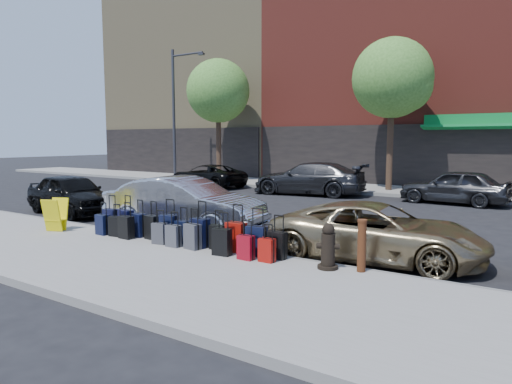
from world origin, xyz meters
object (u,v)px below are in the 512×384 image
Objects in this scene: tree_center at (395,80)px; car_near_1 at (185,204)px; car_far_2 at (454,187)px; streetlight at (176,106)px; car_far_1 at (309,178)px; car_far_0 at (207,176)px; display_rack at (56,215)px; suitcase_front_5 at (182,232)px; tree_left at (220,93)px; bollard at (362,245)px; car_near_2 at (377,232)px; car_near_0 at (72,194)px; fire_hydrant at (328,248)px.

tree_center reaches higher than car_near_1.
tree_center is 1.75× the size of car_far_2.
streetlight is 11.26m from car_far_1.
car_far_0 is at bearing -84.08° from car_far_2.
display_rack is 12.28m from car_far_1.
car_far_2 reaches higher than suitcase_front_5.
tree_left is 20.64m from bollard.
car_near_2 is 1.08× the size of car_far_2.
car_near_2 is 16.19m from car_far_0.
car_near_2 is (4.18, 1.52, 0.20)m from suitcase_front_5.
car_near_1 is (-2.10, -12.59, -4.64)m from tree_center.
bollard is 13.25m from car_far_1.
streetlight is 1.51× the size of car_far_1.
streetlight is 13.81m from car_near_0.
car_near_0 is 10.93m from car_near_2.
car_near_1 is at bearing -83.46° from car_near_0.
streetlight reaches higher than car_near_2.
car_far_0 is (-9.27, -2.80, -4.79)m from tree_center.
bollard is 11.75m from car_far_2.
suitcase_front_5 is 0.19× the size of car_near_2.
bollard is 0.22× the size of car_far_0.
car_far_0 is at bearing -163.17° from tree_center.
tree_center reaches higher than display_rack.
bollard is at bearing -6.70° from fire_hydrant.
display_rack is at bearing 26.80° from car_far_0.
suitcase_front_5 is (9.83, -14.27, -4.99)m from tree_left.
display_rack is 0.19× the size of car_far_0.
car_near_0 is at bearing 83.00° from car_near_2.
car_near_1 is at bearing -56.30° from tree_left.
display_rack is 13.11m from car_far_0.
car_far_2 is at bearing -10.15° from tree_left.
car_near_0 reaches higher than car_far_0.
car_near_0 is 0.92× the size of car_near_2.
tree_left is at bearing 111.97° from fire_hydrant.
car_near_1 is 1.04× the size of car_far_0.
fire_hydrant is at bearing -165.25° from bollard.
car_far_1 is (-6.18, 11.53, 0.22)m from fire_hydrant.
streetlight is at bearing -111.16° from car_far_0.
display_rack is 0.21× the size of car_far_2.
car_near_1 is at bearing 41.79° from car_far_0.
display_rack is 3.44m from car_near_1.
tree_center is at bearing 89.76° from suitcase_front_5.
display_rack is (-3.85, -0.75, 0.16)m from suitcase_front_5.
car_near_0 is (3.07, -12.49, -4.71)m from tree_left.
tree_left is 1.56× the size of car_near_1.
fire_hydrant is at bearing -77.85° from tree_center.
car_near_1 is 9.81m from car_far_1.
streetlight is 1.71× the size of car_near_1.
suitcase_front_5 is at bearing 42.43° from car_far_0.
fire_hydrant is (16.53, -13.66, -4.11)m from streetlight.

